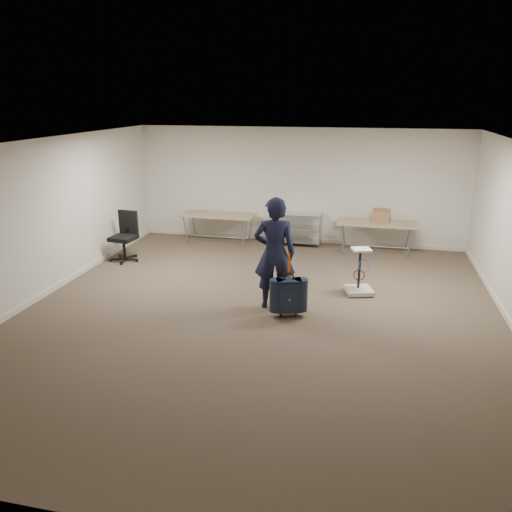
# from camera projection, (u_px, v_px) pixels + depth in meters

# --- Properties ---
(ground) EXTENTS (9.00, 9.00, 0.00)m
(ground) POSITION_uv_depth(u_px,v_px,m) (259.00, 314.00, 8.40)
(ground) COLOR #45392A
(ground) RESTS_ON ground
(room_shell) EXTENTS (8.00, 9.00, 9.00)m
(room_shell) POSITION_uv_depth(u_px,v_px,m) (275.00, 282.00, 9.66)
(room_shell) COLOR silver
(room_shell) RESTS_ON ground
(folding_table_left) EXTENTS (1.80, 0.75, 0.73)m
(folding_table_left) POSITION_uv_depth(u_px,v_px,m) (218.00, 216.00, 12.26)
(folding_table_left) COLOR tan
(folding_table_left) RESTS_ON ground
(folding_table_right) EXTENTS (1.80, 0.75, 0.73)m
(folding_table_right) POSITION_uv_depth(u_px,v_px,m) (377.00, 225.00, 11.46)
(folding_table_right) COLOR tan
(folding_table_right) RESTS_ON ground
(wire_shelf) EXTENTS (1.22, 0.47, 0.80)m
(wire_shelf) POSITION_uv_depth(u_px,v_px,m) (296.00, 227.00, 12.16)
(wire_shelf) COLOR silver
(wire_shelf) RESTS_ON ground
(person) EXTENTS (0.78, 0.58, 1.94)m
(person) POSITION_uv_depth(u_px,v_px,m) (275.00, 253.00, 8.39)
(person) COLOR black
(person) RESTS_ON ground
(suitcase) EXTENTS (0.45, 0.34, 1.10)m
(suitcase) POSITION_uv_depth(u_px,v_px,m) (289.00, 295.00, 8.18)
(suitcase) COLOR black
(suitcase) RESTS_ON ground
(office_chair) EXTENTS (0.66, 0.66, 1.09)m
(office_chair) POSITION_uv_depth(u_px,v_px,m) (125.00, 246.00, 11.07)
(office_chair) COLOR black
(office_chair) RESTS_ON ground
(equipment_cart) EXTENTS (0.59, 0.59, 0.87)m
(equipment_cart) POSITION_uv_depth(u_px,v_px,m) (359.00, 282.00, 9.20)
(equipment_cart) COLOR silver
(equipment_cart) RESTS_ON ground
(cardboard_box) EXTENTS (0.41, 0.33, 0.29)m
(cardboard_box) POSITION_uv_depth(u_px,v_px,m) (381.00, 216.00, 11.47)
(cardboard_box) COLOR olive
(cardboard_box) RESTS_ON folding_table_right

